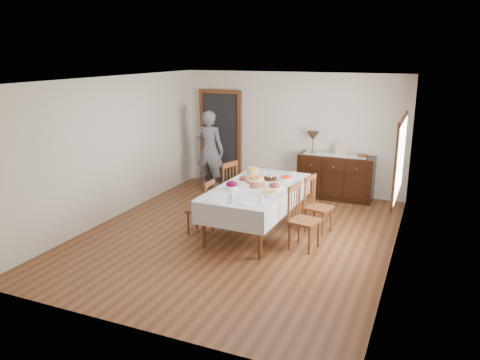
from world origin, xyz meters
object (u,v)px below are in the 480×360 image
at_px(dining_table, 257,192).
at_px(chair_right_near, 301,217).
at_px(sideboard, 336,177).
at_px(person, 210,148).
at_px(chair_right_far, 316,204).
at_px(chair_left_far, 224,189).
at_px(chair_left_near, 203,207).
at_px(table_lamp, 313,137).

relative_size(dining_table, chair_right_near, 2.36).
xyz_separation_m(sideboard, person, (-2.73, -0.45, 0.49)).
relative_size(dining_table, chair_right_far, 2.47).
height_order(chair_left_far, sideboard, chair_left_far).
relative_size(chair_left_near, sideboard, 0.60).
xyz_separation_m(chair_left_far, table_lamp, (1.17, 1.93, 0.75)).
height_order(chair_right_near, table_lamp, table_lamp).
height_order(chair_left_far, table_lamp, table_lamp).
xyz_separation_m(dining_table, chair_right_near, (0.90, -0.37, -0.21)).
distance_m(sideboard, table_lamp, 0.97).
bearing_deg(person, chair_right_near, 137.12).
xyz_separation_m(dining_table, table_lamp, (0.33, 2.42, 0.57)).
bearing_deg(chair_left_far, person, -130.02).
relative_size(chair_left_near, chair_right_far, 0.96).
distance_m(person, table_lamp, 2.28).
bearing_deg(chair_right_far, chair_right_near, -170.76).
bearing_deg(sideboard, chair_right_near, -89.05).
height_order(sideboard, person, person).
distance_m(sideboard, person, 2.81).
relative_size(chair_right_far, sideboard, 0.63).
relative_size(chair_right_near, table_lamp, 2.21).
xyz_separation_m(chair_right_near, person, (-2.78, 2.34, 0.44)).
relative_size(sideboard, table_lamp, 3.39).
height_order(sideboard, table_lamp, table_lamp).
distance_m(dining_table, chair_left_near, 0.95).
bearing_deg(chair_left_near, sideboard, 148.98).
distance_m(chair_right_near, table_lamp, 2.95).
height_order(dining_table, person, person).
relative_size(chair_right_near, sideboard, 0.65).
bearing_deg(chair_left_far, chair_right_near, 78.70).
height_order(chair_left_near, person, person).
xyz_separation_m(dining_table, chair_left_near, (-0.80, -0.44, -0.25)).
relative_size(chair_left_near, chair_right_near, 0.92).
relative_size(chair_left_near, chair_left_far, 0.88).
distance_m(chair_left_far, sideboard, 2.57).
relative_size(chair_right_near, person, 0.53).
height_order(chair_left_near, chair_right_near, chair_right_near).
height_order(chair_right_far, person, person).
bearing_deg(person, chair_right_far, 148.28).
relative_size(chair_left_near, person, 0.49).
bearing_deg(chair_left_far, dining_table, 74.66).
bearing_deg(chair_left_near, table_lamp, 157.34).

